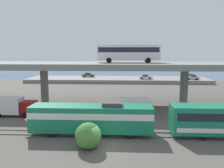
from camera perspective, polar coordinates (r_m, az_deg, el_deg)
ground_plane at (r=25.12m, az=-1.83°, el=-15.98°), size 260.00×260.00×0.00m
rail_strip_near at (r=28.07m, az=-1.28°, el=-13.16°), size 110.00×0.12×0.12m
rail_strip_far at (r=29.50m, az=-1.06°, el=-12.08°), size 110.00×0.12×0.12m
train_locomotive at (r=28.42m, az=-6.82°, el=-8.41°), size 16.23×3.04×4.18m
highway_overpass at (r=42.97m, az=0.30°, el=4.46°), size 96.00×12.23×8.21m
transit_bus_on_overpass at (r=43.70m, az=4.24°, el=8.17°), size 12.00×2.68×3.40m
service_truck_west at (r=39.48m, az=-23.96°, el=-5.16°), size 6.80×2.46×3.04m
service_truck_east at (r=35.31m, az=4.25°, el=-5.99°), size 6.80×2.46×3.04m
pier_parking_lot at (r=78.46m, az=1.43°, el=1.13°), size 62.20×13.41×1.21m
parked_car_0 at (r=78.38m, az=19.84°, el=1.65°), size 4.32×2.00×1.50m
parked_car_1 at (r=75.75m, az=8.58°, el=1.84°), size 4.26×1.90×1.50m
parked_car_2 at (r=82.68m, az=19.27°, el=2.00°), size 4.17×1.91×1.50m
parked_car_3 at (r=81.68m, az=-6.10°, el=2.34°), size 4.53×1.96×1.50m
harbor_water at (r=101.37m, az=1.76°, el=2.40°), size 140.00×36.00×0.01m
shrub_right at (r=24.61m, az=-6.11°, el=-12.98°), size 2.83×2.83×2.83m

